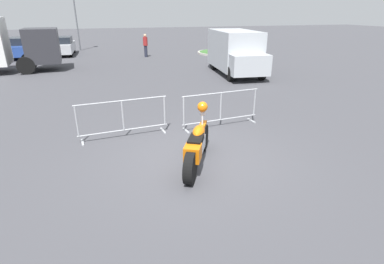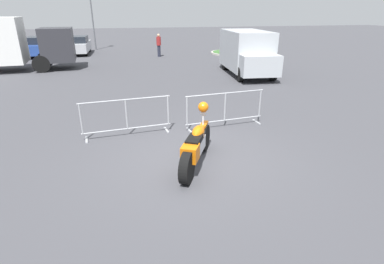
# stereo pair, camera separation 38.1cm
# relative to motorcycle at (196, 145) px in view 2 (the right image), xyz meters

# --- Properties ---
(ground_plane) EXTENTS (120.00, 120.00, 0.00)m
(ground_plane) POSITION_rel_motorcycle_xyz_m (0.05, 0.30, -0.50)
(ground_plane) COLOR #424247
(motorcycle) EXTENTS (1.25, 2.11, 1.30)m
(motorcycle) POSITION_rel_motorcycle_xyz_m (0.00, 0.00, 0.00)
(motorcycle) COLOR black
(motorcycle) RESTS_ON ground
(crowd_barrier_near) EXTENTS (2.50, 0.65, 1.07)m
(crowd_barrier_near) POSITION_rel_motorcycle_xyz_m (-1.45, 2.16, 0.06)
(crowd_barrier_near) COLOR #9EA0A5
(crowd_barrier_near) RESTS_ON ground
(crowd_barrier_far) EXTENTS (2.50, 0.65, 1.07)m
(crowd_barrier_far) POSITION_rel_motorcycle_xyz_m (1.45, 2.16, 0.06)
(crowd_barrier_far) COLOR #9EA0A5
(crowd_barrier_far) RESTS_ON ground
(delivery_van) EXTENTS (2.47, 5.18, 2.31)m
(delivery_van) POSITION_rel_motorcycle_xyz_m (5.37, 9.65, 0.75)
(delivery_van) COLOR #B2B7BC
(delivery_van) RESTS_ON ground
(parked_car_maroon) EXTENTS (1.77, 4.13, 1.39)m
(parked_car_maroon) POSITION_rel_motorcycle_xyz_m (-10.04, 20.41, 0.21)
(parked_car_maroon) COLOR maroon
(parked_car_maroon) RESTS_ON ground
(parked_car_blue) EXTENTS (1.88, 4.37, 1.47)m
(parked_car_blue) POSITION_rel_motorcycle_xyz_m (-7.30, 20.20, 0.25)
(parked_car_blue) COLOR #284799
(parked_car_blue) RESTS_ON ground
(parked_car_silver) EXTENTS (1.82, 4.24, 1.42)m
(parked_car_silver) POSITION_rel_motorcycle_xyz_m (-4.56, 20.70, 0.23)
(parked_car_silver) COLOR #B7BABF
(parked_car_silver) RESTS_ON ground
(pedestrian) EXTENTS (0.48, 0.48, 1.69)m
(pedestrian) POSITION_rel_motorcycle_xyz_m (1.64, 17.65, 0.42)
(pedestrian) COLOR #262838
(pedestrian) RESTS_ON ground
(planter_island) EXTENTS (4.02, 4.02, 1.20)m
(planter_island) POSITION_rel_motorcycle_xyz_m (8.21, 17.80, -0.13)
(planter_island) COLOR #ADA89E
(planter_island) RESTS_ON ground
(street_lamp) EXTENTS (0.36, 0.70, 5.68)m
(street_lamp) POSITION_rel_motorcycle_xyz_m (-3.34, 23.50, 3.22)
(street_lamp) COLOR #595B60
(street_lamp) RESTS_ON ground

